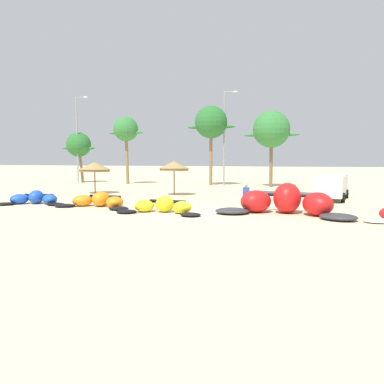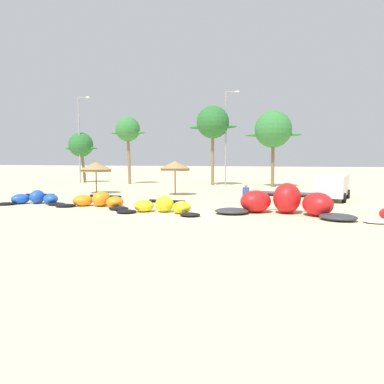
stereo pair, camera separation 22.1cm
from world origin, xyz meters
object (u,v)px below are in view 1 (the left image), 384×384
object	(u,v)px
beach_umbrella_middle	(174,166)
parked_car_second	(332,185)
kite_left_of_center	(163,206)
lamppost_west_center	(225,134)
lamppost_west	(78,136)
palm_center_left	(271,130)
beach_umbrella_near_van	(95,167)
palm_left	(126,130)
person_near_kites	(246,198)
kite_center	(286,202)
palm_left_of_gap	(211,123)
kite_left	(99,201)
kite_far_left	(35,199)
palm_leftmost	(79,145)

from	to	relation	value
beach_umbrella_middle	parked_car_second	xyz separation A→B (m)	(12.35, -0.13, -1.36)
kite_left_of_center	lamppost_west_center	distance (m)	22.96
parked_car_second	lamppost_west	xyz separation A→B (m)	(-28.89, 12.33, 4.81)
palm_center_left	beach_umbrella_near_van	bearing A→B (deg)	-140.17
lamppost_west	palm_left	bearing A→B (deg)	-2.15
person_near_kites	palm_left	size ratio (longest dim) A/B	0.20
beach_umbrella_near_van	lamppost_west	world-z (taller)	lamppost_west
kite_center	palm_left	distance (m)	28.66
palm_left	palm_left_of_gap	world-z (taller)	palm_left_of_gap
palm_left	lamppost_west	distance (m)	6.69
kite_left	person_near_kites	size ratio (longest dim) A/B	3.38
palm_center_left	lamppost_west_center	bearing A→B (deg)	172.37
kite_center	lamppost_west_center	distance (m)	22.78
lamppost_west_center	kite_center	bearing A→B (deg)	-71.09
beach_umbrella_near_van	palm_left_of_gap	distance (m)	15.54
beach_umbrella_middle	person_near_kites	xyz separation A→B (m)	(6.99, -8.30, -1.63)
kite_center	lamppost_west_center	xyz separation A→B (m)	(-7.19, 20.99, 5.17)
lamppost_west	kite_center	bearing A→B (deg)	-38.93
kite_center	palm_left_of_gap	world-z (taller)	palm_left_of_gap
kite_left_of_center	kite_far_left	bearing A→B (deg)	170.69
kite_far_left	palm_leftmost	xyz separation A→B (m)	(-9.82, 21.38, 4.43)
palm_left_of_gap	person_near_kites	bearing A→B (deg)	-72.40
kite_center	beach_umbrella_middle	bearing A→B (deg)	136.97
palm_center_left	kite_left_of_center	bearing A→B (deg)	-102.13
beach_umbrella_near_van	palm_left_of_gap	size ratio (longest dim) A/B	0.31
beach_umbrella_middle	palm_center_left	distance (m)	14.20
palm_left_of_gap	beach_umbrella_middle	bearing A→B (deg)	-91.99
beach_umbrella_near_van	palm_left	distance (m)	13.20
palm_center_left	kite_left	bearing A→B (deg)	-115.04
kite_far_left	palm_center_left	world-z (taller)	palm_center_left
kite_far_left	beach_umbrella_middle	distance (m)	11.18
beach_umbrella_near_van	lamppost_west	distance (m)	16.01
kite_far_left	beach_umbrella_near_van	bearing A→B (deg)	90.28
beach_umbrella_near_van	beach_umbrella_middle	world-z (taller)	beach_umbrella_middle
kite_left_of_center	palm_left	distance (m)	25.88
lamppost_west_center	person_near_kites	bearing A→B (deg)	-76.52
beach_umbrella_near_van	person_near_kites	xyz separation A→B (m)	(14.18, -8.00, -1.52)
palm_leftmost	kite_far_left	bearing A→B (deg)	-65.33
palm_center_left	kite_far_left	bearing A→B (deg)	-125.58
palm_center_left	lamppost_west	distance (m)	23.73
kite_far_left	lamppost_west	world-z (taller)	lamppost_west
kite_left	palm_left_of_gap	distance (m)	22.16
palm_leftmost	lamppost_west_center	world-z (taller)	lamppost_west_center
palm_leftmost	palm_left	xyz separation A→B (m)	(7.08, -1.09, 1.68)
beach_umbrella_middle	palm_left	world-z (taller)	palm_left
palm_center_left	person_near_kites	bearing A→B (deg)	-90.54
person_near_kites	lamppost_west_center	bearing A→B (deg)	103.48
kite_left_of_center	palm_leftmost	xyz separation A→B (m)	(-19.50, 22.96, 4.42)
kite_far_left	lamppost_west_center	world-z (taller)	lamppost_west_center
palm_left	palm_leftmost	bearing A→B (deg)	171.27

